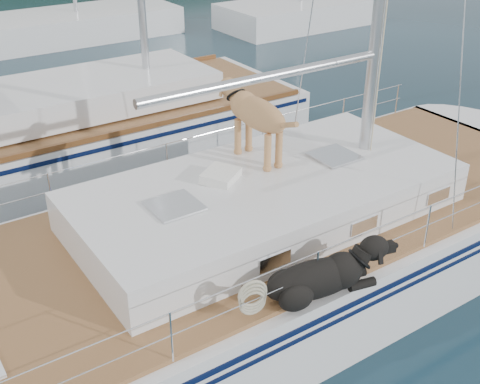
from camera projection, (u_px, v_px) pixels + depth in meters
ground at (219, 307)px, 8.49m from camera, size 120.00×120.00×0.00m
main_sailboat at (224, 265)px, 8.21m from camera, size 12.00×4.03×14.01m
neighbor_sailboat at (48, 140)px, 12.16m from camera, size 11.00×3.50×13.30m
bg_boat_center at (78, 25)px, 21.94m from camera, size 7.20×3.00×11.65m
bg_boat_east at (300, 14)px, 23.69m from camera, size 6.40×3.00×11.65m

